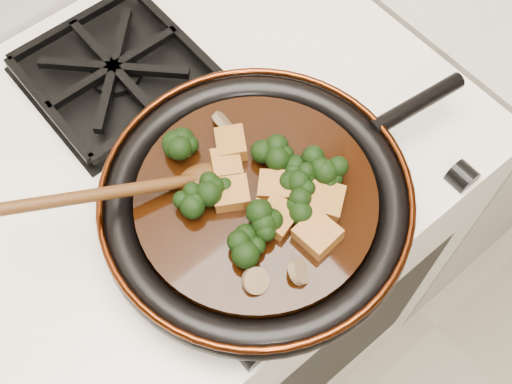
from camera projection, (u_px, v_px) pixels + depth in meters
stove at (201, 266)px, 1.25m from camera, size 0.76×0.60×0.90m
burner_grate_front at (242, 210)px, 0.79m from camera, size 0.23×0.23×0.03m
burner_grate_back at (115, 72)px, 0.89m from camera, size 0.23×0.23×0.03m
skillet at (257, 202)px, 0.76m from camera, size 0.50×0.37×0.05m
braising_sauce at (256, 200)px, 0.76m from camera, size 0.29×0.29×0.02m
tofu_cube_0 at (226, 165)px, 0.76m from camera, size 0.05×0.05×0.02m
tofu_cube_1 at (231, 145)px, 0.77m from camera, size 0.05×0.05×0.03m
tofu_cube_2 at (276, 187)px, 0.74m from camera, size 0.05×0.05×0.03m
tofu_cube_3 at (325, 201)px, 0.74m from camera, size 0.06×0.06×0.03m
tofu_cube_4 at (277, 217)px, 0.73m from camera, size 0.05×0.05×0.03m
tofu_cube_5 at (266, 217)px, 0.73m from camera, size 0.04×0.05×0.02m
tofu_cube_6 at (232, 194)px, 0.74m from camera, size 0.06×0.05×0.02m
tofu_cube_7 at (317, 235)px, 0.72m from camera, size 0.04×0.05×0.03m
broccoli_floret_0 at (311, 174)px, 0.75m from camera, size 0.08×0.07×0.06m
broccoli_floret_1 at (291, 178)px, 0.75m from camera, size 0.08×0.08×0.07m
broccoli_floret_2 at (276, 157)px, 0.76m from camera, size 0.09×0.08×0.07m
broccoli_floret_3 at (209, 187)px, 0.74m from camera, size 0.08×0.08×0.06m
broccoli_floret_4 at (304, 203)px, 0.73m from camera, size 0.09×0.08×0.07m
broccoli_floret_5 at (249, 248)px, 0.71m from camera, size 0.08×0.08×0.06m
broccoli_floret_6 at (329, 175)px, 0.75m from camera, size 0.08×0.08×0.07m
broccoli_floret_7 at (197, 201)px, 0.73m from camera, size 0.07×0.08×0.06m
broccoli_floret_8 at (267, 222)px, 0.72m from camera, size 0.08×0.08×0.06m
broccoli_floret_9 at (186, 148)px, 0.76m from camera, size 0.07×0.07×0.06m
carrot_coin_0 at (323, 178)px, 0.75m from camera, size 0.03×0.03×0.02m
carrot_coin_1 at (208, 179)px, 0.75m from camera, size 0.03×0.03×0.02m
carrot_coin_2 at (192, 200)px, 0.74m from camera, size 0.03×0.03×0.02m
carrot_coin_3 at (307, 210)px, 0.73m from camera, size 0.03×0.03×0.01m
mushroom_slice_0 at (299, 271)px, 0.70m from camera, size 0.04×0.04×0.03m
mushroom_slice_1 at (224, 123)px, 0.79m from camera, size 0.03×0.04×0.03m
mushroom_slice_2 at (256, 281)px, 0.69m from camera, size 0.03×0.03×0.02m
wooden_spoon at (150, 187)px, 0.73m from camera, size 0.14×0.07×0.22m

